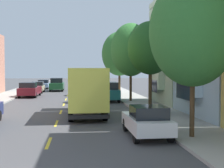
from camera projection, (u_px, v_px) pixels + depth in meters
ground_plane at (67, 97)px, 36.47m from camera, size 160.00×160.00×0.00m
sidewalk_right at (130, 97)px, 35.25m from camera, size 3.20×120.00×0.14m
lane_centerline_dashes at (65, 102)px, 31.01m from camera, size 0.14×47.20×0.01m
townhouse_third_sage at (213, 53)px, 29.32m from camera, size 10.96×8.10×9.88m
street_tree_nearest at (193, 31)px, 14.07m from camera, size 3.92×3.92×7.25m
street_tree_second at (150, 48)px, 22.32m from camera, size 3.22×3.22×6.46m
street_tree_third at (131, 50)px, 30.54m from camera, size 3.90×3.90×7.53m
street_tree_farthest at (119, 54)px, 38.79m from camera, size 4.36×4.36×7.70m
delivery_box_truck at (86, 88)px, 21.86m from camera, size 2.60×8.06×3.26m
parked_wagon_sky at (44, 84)px, 52.18m from camera, size 1.85×4.71×1.50m
parked_pickup_burgundy at (30, 90)px, 36.57m from camera, size 2.07×5.33×1.73m
parked_wagon_red at (97, 84)px, 50.64m from camera, size 1.84×4.71×1.50m
parked_hatchback_white at (147, 121)px, 14.85m from camera, size 1.80×4.03×1.50m
parked_sedan_silver at (101, 87)px, 44.75m from camera, size 1.81×4.50×1.43m
parked_hatchback_champagne at (37, 87)px, 43.32m from camera, size 1.74×4.00×1.50m
parked_suv_teal at (108, 91)px, 31.60m from camera, size 2.02×4.83×1.93m
moving_forest_sedan at (57, 84)px, 46.68m from camera, size 1.95×4.80×1.93m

